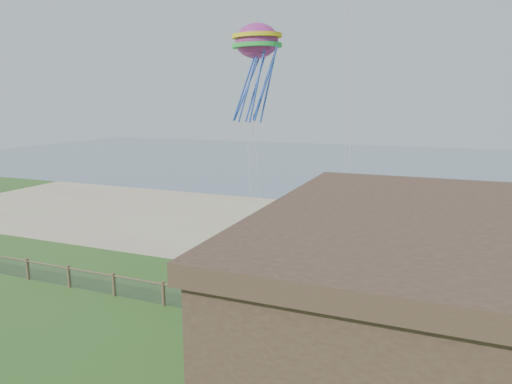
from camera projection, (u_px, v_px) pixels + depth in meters
sand_beach at (309, 230)px, 36.04m from camera, size 72.00×20.00×0.02m
ocean at (380, 163)px, 76.09m from camera, size 160.00×68.00×0.02m
chainlink_fence at (218, 305)px, 21.37m from camera, size 36.20×0.20×1.25m
picnic_table at (307, 335)px, 18.79m from camera, size 2.18×1.74×0.86m
octopus_kite at (257, 70)px, 26.67m from camera, size 3.56×2.99×6.25m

